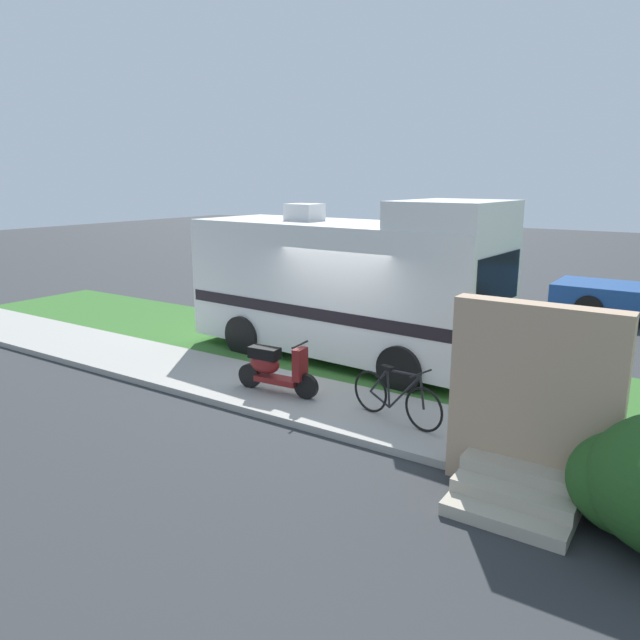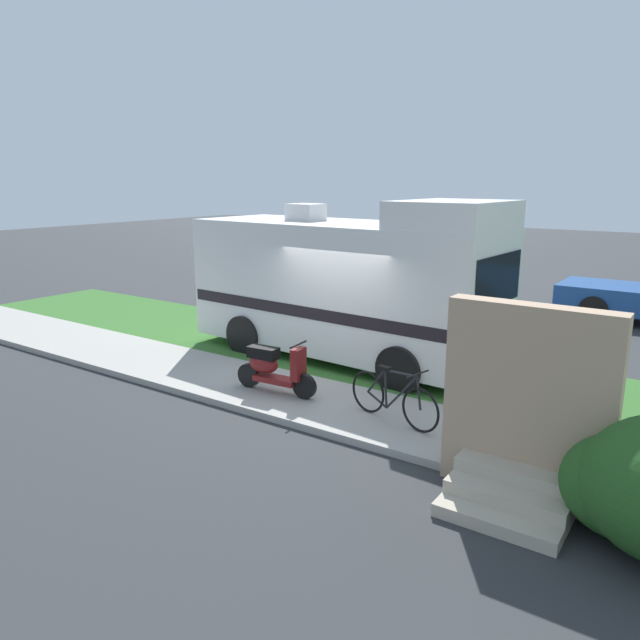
{
  "view_description": "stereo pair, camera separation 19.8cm",
  "coord_description": "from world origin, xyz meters",
  "px_view_note": "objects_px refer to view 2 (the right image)",
  "views": [
    {
      "loc": [
        5.93,
        -9.2,
        3.8
      ],
      "look_at": [
        -0.36,
        0.3,
        1.1
      ],
      "focal_mm": 33.34,
      "sensor_mm": 36.0,
      "label": 1
    },
    {
      "loc": [
        6.09,
        -9.09,
        3.8
      ],
      "look_at": [
        -0.36,
        0.3,
        1.1
      ],
      "focal_mm": 33.34,
      "sensor_mm": 36.0,
      "label": 2
    }
  ],
  "objects_px": {
    "motorhome_rv": "(347,285)",
    "pickup_truck_near": "(362,279)",
    "bicycle": "(393,398)",
    "bottle_spare": "(640,453)",
    "scooter": "(273,367)",
    "bottle_green": "(620,458)"
  },
  "relations": [
    {
      "from": "bottle_green",
      "to": "pickup_truck_near",
      "type": "bearing_deg",
      "value": 139.98
    },
    {
      "from": "bicycle",
      "to": "pickup_truck_near",
      "type": "distance_m",
      "value": 8.37
    },
    {
      "from": "bicycle",
      "to": "bottle_spare",
      "type": "relative_size",
      "value": 6.88
    },
    {
      "from": "motorhome_rv",
      "to": "scooter",
      "type": "relative_size",
      "value": 4.23
    },
    {
      "from": "bottle_spare",
      "to": "scooter",
      "type": "bearing_deg",
      "value": -172.76
    },
    {
      "from": "bicycle",
      "to": "bottle_spare",
      "type": "bearing_deg",
      "value": 11.94
    },
    {
      "from": "bottle_spare",
      "to": "motorhome_rv",
      "type": "bearing_deg",
      "value": 161.15
    },
    {
      "from": "bicycle",
      "to": "bottle_spare",
      "type": "height_order",
      "value": "bicycle"
    },
    {
      "from": "motorhome_rv",
      "to": "pickup_truck_near",
      "type": "bearing_deg",
      "value": 116.82
    },
    {
      "from": "motorhome_rv",
      "to": "bottle_green",
      "type": "xyz_separation_m",
      "value": [
        5.71,
        -2.37,
        -1.4
      ]
    },
    {
      "from": "motorhome_rv",
      "to": "scooter",
      "type": "xyz_separation_m",
      "value": [
        0.17,
        -2.74,
        -1.06
      ]
    },
    {
      "from": "scooter",
      "to": "bicycle",
      "type": "height_order",
      "value": "scooter"
    },
    {
      "from": "scooter",
      "to": "bottle_spare",
      "type": "height_order",
      "value": "scooter"
    },
    {
      "from": "pickup_truck_near",
      "to": "motorhome_rv",
      "type": "bearing_deg",
      "value": -63.18
    },
    {
      "from": "pickup_truck_near",
      "to": "bottle_spare",
      "type": "bearing_deg",
      "value": -37.76
    },
    {
      "from": "motorhome_rv",
      "to": "scooter",
      "type": "height_order",
      "value": "motorhome_rv"
    },
    {
      "from": "bottle_green",
      "to": "scooter",
      "type": "bearing_deg",
      "value": -176.2
    },
    {
      "from": "bicycle",
      "to": "pickup_truck_near",
      "type": "xyz_separation_m",
      "value": [
        -4.67,
        6.93,
        0.47
      ]
    },
    {
      "from": "bottle_green",
      "to": "bottle_spare",
      "type": "distance_m",
      "value": 0.41
    },
    {
      "from": "motorhome_rv",
      "to": "bottle_spare",
      "type": "distance_m",
      "value": 6.39
    },
    {
      "from": "motorhome_rv",
      "to": "bottle_green",
      "type": "height_order",
      "value": "motorhome_rv"
    },
    {
      "from": "scooter",
      "to": "bottle_green",
      "type": "xyz_separation_m",
      "value": [
        5.53,
        0.37,
        -0.34
      ]
    }
  ]
}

